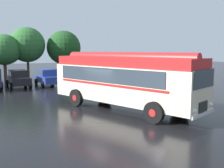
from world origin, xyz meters
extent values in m
plane|color=black|center=(0.00, 0.00, 0.00)|extent=(120.00, 120.00, 0.00)
cube|color=beige|center=(0.75, -0.50, 1.60)|extent=(5.76, 10.25, 2.10)
cube|color=red|center=(0.75, -0.50, 2.93)|extent=(5.50, 10.00, 0.56)
cylinder|color=red|center=(0.75, -0.50, 3.19)|extent=(3.80, 9.14, 0.60)
cube|color=#2D3842|center=(1.84, 0.21, 2.17)|extent=(2.76, 7.53, 0.84)
cube|color=#2D3842|center=(-0.54, -0.65, 2.17)|extent=(2.76, 7.53, 0.84)
cube|color=red|center=(1.87, 0.12, 1.63)|extent=(2.82, 7.72, 0.12)
cube|color=red|center=(-0.50, -0.74, 1.63)|extent=(2.82, 7.72, 0.12)
cube|color=#2D3842|center=(2.46, -5.21, 2.27)|extent=(2.08, 0.78, 0.88)
cube|color=black|center=(2.47, -5.22, 0.90)|extent=(0.87, 0.36, 0.56)
cube|color=silver|center=(2.47, -5.24, 0.57)|extent=(2.27, 0.90, 0.16)
sphere|color=white|center=(3.32, -4.92, 0.87)|extent=(0.22, 0.22, 0.22)
sphere|color=white|center=(1.62, -5.53, 0.87)|extent=(0.22, 0.22, 0.22)
cylinder|color=black|center=(3.03, -2.97, 0.55)|extent=(0.64, 1.13, 1.10)
cylinder|color=red|center=(3.03, -2.97, 0.55)|extent=(0.43, 0.47, 0.39)
cylinder|color=black|center=(0.59, -3.86, 0.55)|extent=(0.64, 1.13, 1.10)
cylinder|color=red|center=(0.59, -3.86, 0.55)|extent=(0.43, 0.47, 0.39)
cylinder|color=black|center=(0.99, 2.67, 0.55)|extent=(0.64, 1.13, 1.10)
cylinder|color=red|center=(0.99, 2.67, 0.55)|extent=(0.43, 0.47, 0.39)
cylinder|color=black|center=(-1.46, 1.78, 0.55)|extent=(0.64, 1.13, 1.10)
cylinder|color=red|center=(-1.46, 1.78, 0.55)|extent=(0.43, 0.47, 0.39)
cube|color=black|center=(-3.55, 12.72, 0.67)|extent=(1.82, 4.25, 0.70)
cube|color=black|center=(-3.55, 12.87, 1.34)|extent=(1.56, 2.23, 0.64)
cube|color=#2D3842|center=(-2.80, 12.89, 1.34)|extent=(0.08, 1.93, 0.50)
cube|color=#2D3842|center=(-4.31, 12.85, 1.34)|extent=(0.08, 1.93, 0.50)
cylinder|color=black|center=(-2.63, 11.45, 0.32)|extent=(0.22, 0.65, 0.64)
cylinder|color=black|center=(-4.39, 11.40, 0.32)|extent=(0.22, 0.65, 0.64)
cylinder|color=black|center=(-2.71, 14.05, 0.32)|extent=(0.22, 0.65, 0.64)
cylinder|color=black|center=(-4.47, 14.00, 0.32)|extent=(0.22, 0.65, 0.64)
cube|color=navy|center=(-0.70, 12.62, 0.67)|extent=(1.92, 4.28, 0.70)
cube|color=navy|center=(-0.71, 12.77, 1.34)|extent=(1.61, 2.26, 0.64)
cube|color=#2D3842|center=(0.05, 12.81, 1.34)|extent=(0.13, 1.93, 0.50)
cube|color=#2D3842|center=(-1.47, 12.73, 1.34)|extent=(0.13, 1.93, 0.50)
cylinder|color=black|center=(0.25, 11.36, 0.32)|extent=(0.23, 0.65, 0.64)
cylinder|color=black|center=(-1.51, 11.27, 0.32)|extent=(0.23, 0.65, 0.64)
cylinder|color=black|center=(0.11, 13.96, 0.32)|extent=(0.23, 0.65, 0.64)
cylinder|color=black|center=(-1.65, 13.87, 0.32)|extent=(0.23, 0.65, 0.64)
cylinder|color=black|center=(-5.26, 11.12, 0.40)|extent=(0.31, 0.82, 0.80)
cylinder|color=#4C3823|center=(-4.27, 17.84, 1.17)|extent=(0.35, 0.35, 2.35)
sphere|color=#2D662D|center=(-4.27, 17.84, 3.66)|extent=(3.50, 3.50, 3.50)
sphere|color=#2D662D|center=(-3.85, 17.92, 3.42)|extent=(2.73, 2.73, 2.73)
cylinder|color=#4C3823|center=(-1.62, 18.51, 1.34)|extent=(0.28, 0.28, 2.67)
sphere|color=#2D662D|center=(-1.62, 18.51, 4.24)|extent=(4.18, 4.18, 4.18)
sphere|color=#2D662D|center=(-1.91, 18.57, 4.06)|extent=(3.06, 3.06, 3.06)
cylinder|color=#4C3823|center=(2.79, 18.30, 1.16)|extent=(0.28, 0.28, 2.32)
sphere|color=#1E4C1E|center=(2.79, 18.30, 3.92)|extent=(4.24, 4.24, 4.24)
sphere|color=#1E4C1E|center=(2.54, 18.45, 4.08)|extent=(2.81, 2.81, 2.81)
camera|label=1|loc=(-7.02, -14.15, 3.62)|focal=42.00mm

